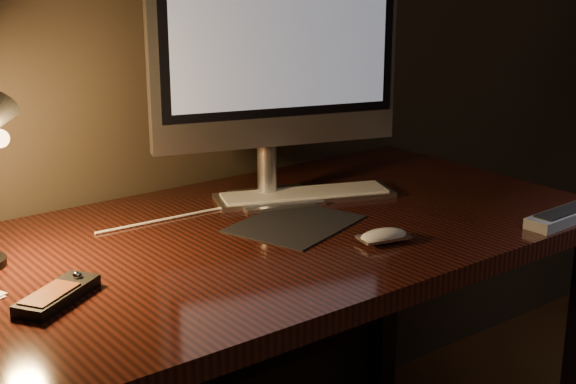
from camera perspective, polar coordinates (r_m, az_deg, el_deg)
desk at (r=1.66m, az=-5.46°, el=-6.83°), size 1.60×0.75×0.75m
monitor at (r=1.73m, az=-0.85°, el=10.33°), size 0.54×0.21×0.58m
keyboard at (r=1.81m, az=1.20°, el=-0.19°), size 0.42×0.25×0.01m
mousepad at (r=1.64m, az=0.50°, el=-2.27°), size 0.30×0.27×0.00m
mouse at (r=1.54m, az=6.81°, el=-3.24°), size 0.11×0.07×0.02m
media_remote at (r=1.33m, az=-16.07°, el=-7.02°), size 0.16×0.13×0.03m
tv_remote at (r=1.75m, az=19.20°, el=-1.57°), size 0.22×0.06×0.03m
cable at (r=1.77m, az=-3.42°, el=-0.79°), size 0.64×0.17×0.01m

